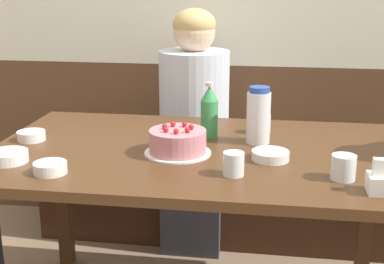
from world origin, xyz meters
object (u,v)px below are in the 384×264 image
at_px(bowl_rice_small, 270,155).
at_px(person_grey_tee, 194,134).
at_px(bench_seat, 218,198).
at_px(bowl_sauce_shallow, 8,157).
at_px(soju_bottle, 209,111).
at_px(glass_water_tall, 263,124).
at_px(birthday_cake, 178,142).
at_px(glass_shot_small, 234,164).
at_px(bowl_side_dish, 50,168).
at_px(water_pitcher, 258,116).
at_px(glass_tumbler_short, 343,167).
at_px(bowl_soup_white, 31,136).

bearing_deg(bowl_rice_small, person_grey_tee, 115.51).
xyz_separation_m(bench_seat, bowl_sauce_shallow, (-0.62, -1.07, 0.57)).
bearing_deg(soju_bottle, glass_water_tall, 22.52).
height_order(birthday_cake, glass_shot_small, birthday_cake).
bearing_deg(bowl_rice_small, glass_water_tall, 95.75).
distance_m(birthday_cake, bowl_side_dish, 0.45).
bearing_deg(person_grey_tee, soju_bottle, 14.15).
height_order(bowl_sauce_shallow, glass_water_tall, glass_water_tall).
height_order(bowl_sauce_shallow, person_grey_tee, person_grey_tee).
height_order(glass_water_tall, glass_shot_small, glass_water_tall).
distance_m(water_pitcher, bowl_sauce_shallow, 0.91).
relative_size(water_pitcher, bowl_sauce_shallow, 1.59).
distance_m(soju_bottle, person_grey_tee, 0.64).
bearing_deg(bowl_sauce_shallow, soju_bottle, 31.61).
xyz_separation_m(bowl_sauce_shallow, glass_water_tall, (0.86, 0.48, 0.02)).
bearing_deg(bowl_sauce_shallow, person_grey_tee, 62.44).
relative_size(birthday_cake, soju_bottle, 1.09).
distance_m(bowl_sauce_shallow, glass_water_tall, 0.98).
bearing_deg(bench_seat, person_grey_tee, -137.58).
distance_m(soju_bottle, glass_tumbler_short, 0.62).
height_order(bowl_side_dish, glass_shot_small, glass_shot_small).
bearing_deg(bowl_sauce_shallow, birthday_cake, 17.45).
relative_size(bench_seat, bowl_side_dish, 17.52).
bearing_deg(person_grey_tee, glass_shot_small, 15.46).
bearing_deg(birthday_cake, soju_bottle, 68.65).
bearing_deg(birthday_cake, glass_water_tall, 46.17).
relative_size(glass_water_tall, glass_tumbler_short, 1.01).
bearing_deg(bowl_rice_small, bowl_side_dish, -161.21).
distance_m(bowl_rice_small, glass_shot_small, 0.21).
height_order(bench_seat, bowl_rice_small, bowl_rice_small).
bearing_deg(birthday_cake, bowl_side_dish, -145.23).
height_order(glass_water_tall, glass_tumbler_short, same).
xyz_separation_m(birthday_cake, glass_shot_small, (0.21, -0.19, -0.01)).
xyz_separation_m(bench_seat, glass_tumbler_short, (0.50, -1.07, 0.59)).
xyz_separation_m(water_pitcher, bowl_soup_white, (-0.87, -0.10, -0.09)).
bearing_deg(birthday_cake, water_pitcher, 32.21).
distance_m(bench_seat, bowl_soup_white, 1.19).
bearing_deg(bowl_soup_white, glass_tumbler_short, -12.24).
xyz_separation_m(soju_bottle, bowl_rice_small, (0.24, -0.24, -0.09)).
bearing_deg(soju_bottle, bowl_side_dish, -133.71).
bearing_deg(glass_shot_small, soju_bottle, 107.24).
distance_m(soju_bottle, bowl_soup_white, 0.70).
xyz_separation_m(water_pitcher, bowl_side_dish, (-0.65, -0.43, -0.09)).
bearing_deg(glass_shot_small, water_pitcher, 79.86).
bearing_deg(soju_bottle, glass_shot_small, -72.76).
xyz_separation_m(birthday_cake, person_grey_tee, (-0.06, 0.79, -0.20)).
xyz_separation_m(bench_seat, bowl_side_dish, (-0.43, -1.15, 0.57)).
height_order(bowl_soup_white, bowl_side_dish, same).
distance_m(bench_seat, bowl_side_dish, 1.35).
bearing_deg(glass_shot_small, bowl_rice_small, 55.62).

